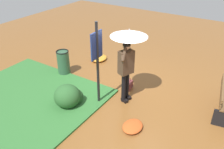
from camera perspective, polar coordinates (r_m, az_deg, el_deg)
The scene contains 9 objects.
ground_plane at distance 6.94m, azimuth 3.46°, elevation -4.55°, with size 18.00×18.00×0.00m, color brown.
grass_verge at distance 6.82m, azimuth -24.40°, elevation -8.05°, with size 4.80×4.00×0.05m.
person_with_umbrella at distance 5.97m, azimuth 3.85°, elevation 6.50°, with size 0.96×0.96×2.04m.
info_sign_post at distance 5.84m, azimuth -3.67°, elevation 4.78°, with size 0.44×0.07×2.30m.
handbag at distance 7.08m, azimuth 4.21°, elevation -2.59°, with size 0.32×0.18×0.37m.
trash_bin at distance 7.89m, azimuth -11.77°, elevation 2.89°, with size 0.42×0.42×0.83m.
shrub_cluster at distance 6.39m, azimuth -10.49°, elevation -5.23°, with size 0.77×0.70×0.63m.
leaf_pile_by_bench at distance 5.73m, azimuth 5.06°, elevation -12.49°, with size 0.57×0.46×0.13m.
leaf_pile_far_path at distance 8.82m, azimuth -3.19°, elevation 4.02°, with size 0.67×0.54×0.15m.
Camera 1 is at (-5.04, -2.73, 3.92)m, focal length 37.43 mm.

